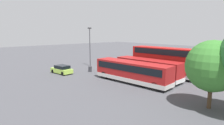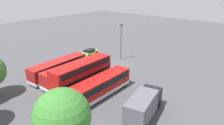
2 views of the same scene
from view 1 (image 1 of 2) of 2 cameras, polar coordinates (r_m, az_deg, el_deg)
name	(u,v)px [view 1 (image 1 of 2)]	position (r m, az deg, el deg)	size (l,w,h in m)	color
ground_plane	(109,67)	(37.82, -0.82, -1.40)	(140.00, 140.00, 0.00)	#47474C
bus_single_deck_near_end	(173,63)	(34.67, 18.22, -0.12)	(2.85, 11.26, 2.95)	#B71411
bus_double_decker_second	(164,61)	(31.25, 15.49, 0.55)	(2.92, 10.96, 4.55)	#B71411
bus_single_deck_third	(148,68)	(28.70, 10.84, -1.70)	(2.81, 10.67, 2.95)	#A51919
bus_single_deck_fourth	(132,71)	(26.13, 6.00, -2.66)	(3.41, 11.72, 2.95)	#A51919
box_truck_blue	(195,59)	(41.31, 24.01, 1.10)	(4.04, 7.86, 3.20)	#595960
car_hatchback_silver	(62,69)	(32.99, -15.04, -2.06)	(2.30, 4.27, 1.43)	#A5D14C
lamp_post_tall	(90,44)	(38.36, -6.76, 5.65)	(0.70, 0.30, 7.88)	#38383D
waste_bin_yellow	(90,69)	(33.58, -6.68, -2.00)	(0.60, 0.60, 0.95)	#333338
tree_midleft	(212,66)	(19.05, 28.24, -0.97)	(4.69, 4.69, 6.34)	#4C3823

